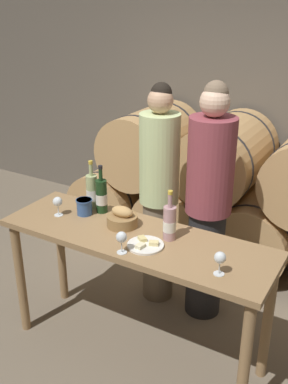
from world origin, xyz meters
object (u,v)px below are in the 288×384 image
Objects in this scene: blue_crock at (84,206)px; wine_glass_center at (220,258)px; tasting_table at (135,255)px; wine_glass_left at (122,238)px; wine_bottle_red at (101,196)px; cheese_plate at (145,245)px; wine_bottle_rose at (170,223)px; wine_glass_far_left at (58,202)px; wine_bottle_white at (92,192)px; person_right at (208,204)px; person_left at (159,195)px; bread_basket at (122,218)px.

wine_glass_center reaches higher than blue_crock.
wine_glass_left is (0.04, -0.22, 0.24)m from tasting_table.
wine_bottle_red is 0.57m from cheese_plate.
wine_glass_left reaches higher than blue_crock.
wine_bottle_rose is 2.36× the size of wine_glass_left.
tasting_table is at bearing 2.47° from wine_glass_far_left.
wine_bottle_white is 1.09× the size of wine_bottle_rose.
wine_bottle_red is 2.49× the size of wine_glass_center.
wine_glass_far_left is at bearing -140.46° from person_right.
person_right is at bearing 78.42° from wine_glass_left.
wine_glass_far_left is 1.00× the size of wine_glass_center.
wine_bottle_rose is 1.45× the size of cheese_plate.
tasting_table is at bearing -74.38° from person_left.
wine_bottle_white is 0.65m from wine_glass_left.
wine_bottle_white is at bearing 169.16° from wine_bottle_red.
wine_bottle_red is at bearing 162.44° from wine_glass_center.
wine_bottle_white reaches higher than wine_glass_far_left.
wine_bottle_rose is at bearing -10.25° from wine_bottle_red.
wine_bottle_white is at bearing 163.00° from wine_glass_center.
wine_bottle_white reaches higher than blue_crock.
tasting_table is 13.05× the size of wine_glass_far_left.
wine_glass_far_left is (-0.22, -0.20, -0.02)m from wine_bottle_red.
wine_glass_center is (0.57, 0.08, 0.00)m from wine_glass_left.
wine_bottle_red is at bearing 152.70° from cheese_plate.
blue_crock reaches higher than cheese_plate.
person_left is at bearing 94.48° from bread_basket.
wine_bottle_red is (-0.59, -0.47, 0.11)m from person_right.
wine_glass_left is at bearing -172.26° from wine_glass_center.
wine_glass_center is at bearing -17.56° from wine_bottle_red.
cheese_plate is at bearing 173.56° from wine_glass_center.
person_right is 5.12× the size of wine_bottle_white.
wine_bottle_red is 0.97× the size of wine_bottle_white.
person_right reaches higher than person_left.
wine_bottle_rose reaches higher than wine_glass_center.
person_left is 0.55m from wine_bottle_white.
cheese_plate is at bearing -117.73° from wine_bottle_rose.
bread_basket is at bearing -2.32° from blue_crock.
wine_bottle_white reaches higher than wine_bottle_rose.
wine_bottle_white is at bearing 58.96° from wine_glass_far_left.
wine_bottle_red is 2.49× the size of wine_glass_far_left.
cheese_plate is 1.63× the size of wine_glass_center.
bread_basket is 1.47× the size of wine_glass_far_left.
wine_bottle_red reaches higher than wine_glass_left.
wine_glass_left is (-0.16, -0.28, -0.01)m from wine_bottle_rose.
wine_glass_far_left and wine_glass_left have the same top height.
wine_bottle_rose is (-0.02, -0.58, 0.10)m from person_right.
person_right is 8.12× the size of cheese_plate.
wine_bottle_rose is 0.35m from bread_basket.
wine_bottle_red is at bearing -141.21° from person_right.
wine_bottle_rose is at bearing 17.85° from tasting_table.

